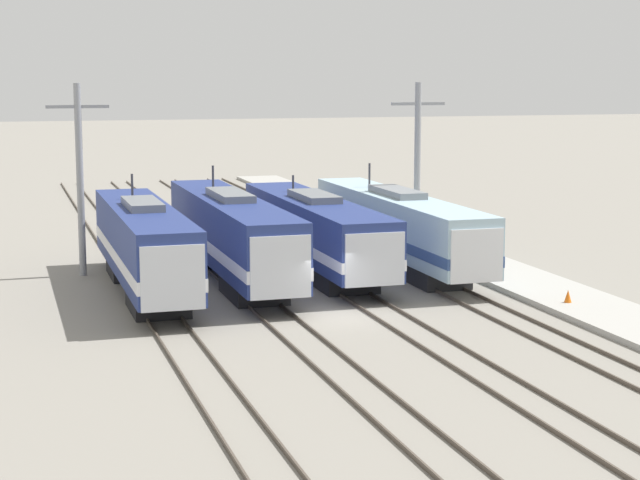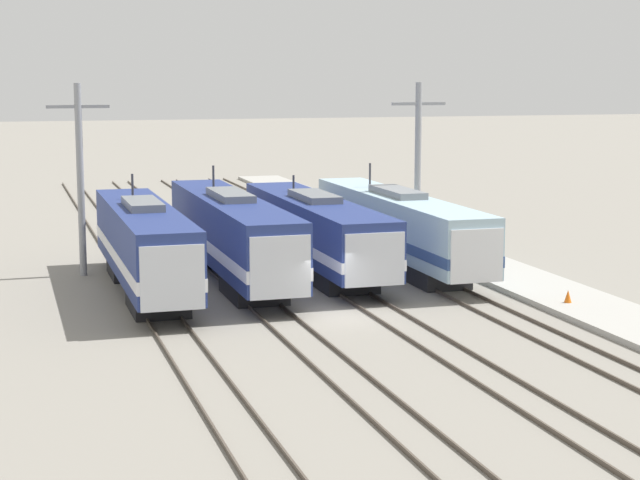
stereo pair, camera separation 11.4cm
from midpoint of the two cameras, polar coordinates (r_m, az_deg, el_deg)
name	(u,v)px [view 2 (the right image)]	position (r m, az deg, el deg)	size (l,w,h in m)	color
ground_plane	(334,318)	(44.92, 0.80, -4.16)	(400.00, 400.00, 0.00)	gray
rail_pair_far_left	(170,327)	(43.38, -7.94, -4.61)	(1.51, 120.00, 0.15)	#4C4238
rail_pair_center_left	(281,319)	(44.28, -2.04, -4.26)	(1.51, 120.00, 0.15)	#4C4238
rail_pair_center_right	(385,312)	(45.63, 3.56, -3.88)	(1.51, 120.00, 0.15)	#4C4238
rail_pair_far_right	(484,306)	(47.39, 8.79, -3.49)	(1.51, 120.00, 0.15)	#4C4238
locomotive_far_left	(145,247)	(49.77, -9.24, -0.38)	(2.80, 17.16, 5.24)	black
locomotive_center_left	(233,236)	(52.63, -4.59, 0.23)	(2.84, 19.54, 5.32)	black
locomotive_center_right	(318,232)	(54.64, -0.07, 0.41)	(3.01, 18.59, 4.62)	black
locomotive_far_right	(401,228)	(56.21, 4.39, 0.66)	(2.78, 19.91, 5.14)	#232326
catenary_tower_left	(80,176)	(54.88, -12.61, 3.35)	(3.09, 0.35, 9.68)	gray
catenary_tower_right	(418,167)	(59.02, 5.29, 3.90)	(3.09, 0.35, 9.68)	gray
platform	(569,299)	(49.29, 13.19, -3.07)	(4.00, 120.00, 0.26)	#A8A59E
traffic_cone	(568,296)	(47.82, 13.15, -2.94)	(0.33, 0.33, 0.56)	orange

